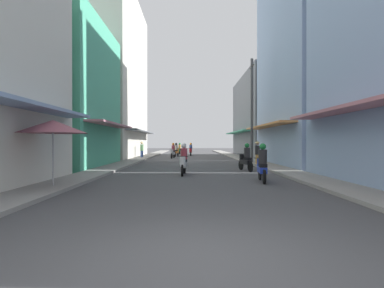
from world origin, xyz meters
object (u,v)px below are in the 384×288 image
object	(u,v)px
pedestrian_foreground	(257,152)
utility_pole	(252,110)
motorbike_black	(246,159)
vendor_umbrella	(53,127)
motorbike_orange	(176,150)
motorbike_silver	(173,151)
pedestrian_far	(142,149)
motorbike_white	(184,161)
motorbike_red	(191,150)
motorbike_green	(180,149)
motorbike_blue	(262,165)

from	to	relation	value
pedestrian_foreground	utility_pole	world-z (taller)	utility_pole
motorbike_black	utility_pole	xyz separation A→B (m)	(1.47, 5.14, 3.32)
motorbike_black	vendor_umbrella	world-z (taller)	vendor_umbrella
motorbike_orange	vendor_umbrella	world-z (taller)	vendor_umbrella
motorbike_silver	vendor_umbrella	size ratio (longest dim) A/B	0.76
motorbike_orange	pedestrian_foreground	bearing A→B (deg)	-64.18
motorbike_orange	pedestrian_far	xyz separation A→B (m)	(-3.43, -3.37, 0.27)
motorbike_silver	pedestrian_far	size ratio (longest dim) A/B	1.04
motorbike_white	pedestrian_far	size ratio (longest dim) A/B	1.04
motorbike_red	pedestrian_far	xyz separation A→B (m)	(-5.08, -5.17, 0.27)
motorbike_red	motorbike_green	distance (m)	5.88
vendor_umbrella	utility_pole	size ratio (longest dim) A/B	0.30
motorbike_white	pedestrian_foreground	world-z (taller)	pedestrian_foreground
motorbike_silver	motorbike_white	distance (m)	15.37
pedestrian_foreground	pedestrian_far	bearing A→B (deg)	135.33
motorbike_black	motorbike_red	xyz separation A→B (m)	(-3.05, 18.54, 0.00)
motorbike_white	motorbike_orange	size ratio (longest dim) A/B	1.01
motorbike_black	motorbike_red	distance (m)	18.79
motorbike_blue	pedestrian_foreground	distance (m)	8.54
motorbike_white	vendor_umbrella	xyz separation A→B (m)	(-4.40, -4.37, 1.46)
motorbike_red	motorbike_green	xyz separation A→B (m)	(-1.55, 5.67, 0.00)
motorbike_black	pedestrian_foreground	size ratio (longest dim) A/B	1.03
motorbike_red	pedestrian_far	world-z (taller)	pedestrian_far
utility_pole	pedestrian_foreground	bearing A→B (deg)	-85.93
motorbike_red	pedestrian_far	distance (m)	7.25
motorbike_silver	motorbike_blue	world-z (taller)	same
utility_pole	motorbike_white	bearing A→B (deg)	-124.72
motorbike_blue	utility_pole	world-z (taller)	utility_pole
motorbike_red	utility_pole	distance (m)	14.53
motorbike_red	motorbike_green	bearing A→B (deg)	105.31
motorbike_silver	motorbike_green	distance (m)	10.93
motorbike_silver	motorbike_red	distance (m)	5.58
motorbike_red	pedestrian_far	bearing A→B (deg)	-134.50
motorbike_white	utility_pole	size ratio (longest dim) A/B	0.23
motorbike_red	motorbike_silver	bearing A→B (deg)	-109.43
motorbike_orange	utility_pole	world-z (taller)	utility_pole
motorbike_green	utility_pole	distance (m)	20.29
pedestrian_far	motorbike_blue	bearing A→B (deg)	-66.21
pedestrian_foreground	utility_pole	bearing A→B (deg)	94.07
motorbike_green	motorbike_black	bearing A→B (deg)	-79.22
motorbike_green	vendor_umbrella	xyz separation A→B (m)	(-3.28, -30.60, 1.46)
pedestrian_far	pedestrian_foreground	world-z (taller)	pedestrian_far
motorbike_green	motorbike_orange	world-z (taller)	same
motorbike_green	vendor_umbrella	distance (m)	30.81
motorbike_white	motorbike_orange	bearing A→B (deg)	93.69
pedestrian_far	utility_pole	world-z (taller)	utility_pole
motorbike_white	motorbike_green	xyz separation A→B (m)	(-1.12, 26.23, 0.00)
utility_pole	motorbike_black	bearing A→B (deg)	-106.01
pedestrian_far	pedestrian_foreground	size ratio (longest dim) A/B	1.00
motorbike_white	vendor_umbrella	bearing A→B (deg)	-135.22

